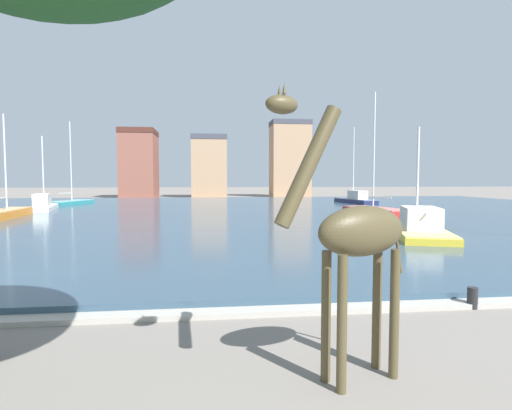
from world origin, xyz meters
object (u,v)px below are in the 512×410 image
Objects in this scene: sailboat_navy at (353,200)px; mooring_bollard at (472,298)px; giraffe_statue at (355,237)px; sailboat_orange at (8,215)px; sailboat_yellow at (417,229)px; sailboat_white at (44,206)px; sailboat_red at (372,212)px; sailboat_teal at (73,203)px.

mooring_bollard is (-10.54, -36.96, -0.33)m from sailboat_navy.
sailboat_navy is 17.99× the size of mooring_bollard.
sailboat_orange reaches higher than giraffe_statue.
sailboat_yellow reaches higher than giraffe_statue.
sailboat_white reaches higher than mooring_bollard.
sailboat_red is 1.08× the size of sailboat_navy.
sailboat_navy is 38.44m from mooring_bollard.
mooring_bollard is at bearing -106.69° from sailboat_red.
sailboat_yellow is at bearing 67.96° from mooring_bollard.
sailboat_orange is 15.52× the size of mooring_bollard.
sailboat_navy reaches higher than sailboat_white.
sailboat_white is 31.85m from sailboat_yellow.
giraffe_statue is 5.40m from mooring_bollard.
sailboat_orange is (0.65, -16.39, 0.08)m from sailboat_teal.
sailboat_red reaches higher than sailboat_orange.
giraffe_statue is 0.44× the size of sailboat_red.
sailboat_navy is 1.16× the size of sailboat_orange.
sailboat_navy reaches higher than sailboat_yellow.
sailboat_red is 1.26× the size of sailboat_orange.
sailboat_red is at bearing 73.31° from mooring_bollard.
sailboat_white is 9.12m from sailboat_teal.
sailboat_teal is (-17.35, 42.17, -1.82)m from giraffe_statue.
sailboat_red reaches higher than sailboat_teal.
sailboat_teal is at bearing 176.09° from sailboat_navy.
sailboat_red reaches higher than sailboat_navy.
sailboat_teal reaches higher than sailboat_white.
sailboat_orange is at bearing -87.72° from sailboat_teal.
giraffe_statue is at bearing -121.29° from sailboat_yellow.
sailboat_white is at bearing -87.67° from sailboat_teal.
sailboat_yellow reaches higher than mooring_bollard.
sailboat_teal is at bearing 92.28° from sailboat_orange.
giraffe_statue is 30.77m from sailboat_orange.
sailboat_white reaches higher than giraffe_statue.
giraffe_statue is 0.48× the size of sailboat_navy.
sailboat_white is 36.65m from mooring_bollard.
sailboat_yellow is 17.18× the size of mooring_bollard.
sailboat_white reaches higher than sailboat_yellow.
giraffe_statue is 0.54× the size of sailboat_white.
giraffe_statue is 16.20m from sailboat_yellow.
sailboat_navy is at bearing 24.44° from sailboat_orange.
mooring_bollard is at bearing -105.92° from sailboat_navy.
sailboat_yellow is at bearing -47.83° from sailboat_teal.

